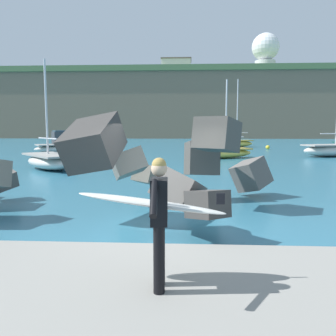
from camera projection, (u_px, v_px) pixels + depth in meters
ground_plane at (162, 229)px, 8.44m from camera, size 400.00×400.00×0.00m
walkway_path at (139, 309)px, 4.46m from camera, size 48.00×4.40×0.24m
breakwater_jetty at (171, 169)px, 9.57m from camera, size 33.06×6.94×2.83m
surfer_with_board at (157, 211)px, 4.76m from camera, size 2.11×1.19×1.78m
boat_near_left at (234, 143)px, 42.88m from camera, size 5.10×3.08×8.11m
boat_near_right at (331, 150)px, 29.14m from camera, size 5.50×3.55×6.07m
boat_mid_left at (67, 146)px, 33.26m from camera, size 6.35×5.25×2.13m
boat_mid_centre at (221, 153)px, 27.56m from camera, size 5.50×3.59×6.05m
boat_mid_right at (50, 161)px, 20.35m from camera, size 4.57×4.70×6.26m
mooring_buoy_inner at (268, 147)px, 38.93m from camera, size 0.44×0.44×0.44m
headland_bluff at (156, 108)px, 97.36m from camera, size 108.01×45.70×15.48m
radar_dome at (265, 51)px, 87.51m from camera, size 6.71×6.71×10.06m
station_building_west at (176, 69)px, 95.05m from camera, size 8.00×7.07×4.98m
station_building_central at (143, 74)px, 101.40m from camera, size 7.57×5.04×4.19m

